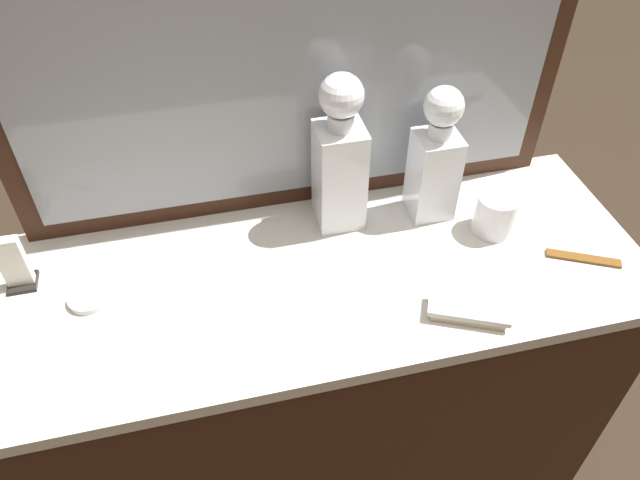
{
  "coord_description": "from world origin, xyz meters",
  "views": [
    {
      "loc": [
        -0.18,
        -0.75,
        1.65
      ],
      "look_at": [
        0.0,
        0.0,
        0.91
      ],
      "focal_mm": 34.32,
      "sensor_mm": 36.0,
      "label": 1
    }
  ],
  "objects_px": {
    "silver_brush_far_left": "(469,311)",
    "crystal_decanter_far_right": "(434,165)",
    "tortoiseshell_comb": "(583,258)",
    "napkin_holder": "(15,266)",
    "crystal_decanter_left": "(339,167)",
    "crystal_tumbler_rear": "(495,215)",
    "porcelain_dish": "(89,298)"
  },
  "relations": [
    {
      "from": "silver_brush_far_left",
      "to": "crystal_decanter_far_right",
      "type": "bearing_deg",
      "value": 83.46
    },
    {
      "from": "tortoiseshell_comb",
      "to": "napkin_holder",
      "type": "bearing_deg",
      "value": 170.13
    },
    {
      "from": "crystal_decanter_far_right",
      "to": "napkin_holder",
      "type": "xyz_separation_m",
      "value": [
        -0.78,
        -0.03,
        -0.07
      ]
    },
    {
      "from": "napkin_holder",
      "to": "crystal_decanter_far_right",
      "type": "bearing_deg",
      "value": 1.85
    },
    {
      "from": "crystal_decanter_far_right",
      "to": "crystal_decanter_left",
      "type": "relative_size",
      "value": 0.87
    },
    {
      "from": "crystal_tumbler_rear",
      "to": "porcelain_dish",
      "type": "bearing_deg",
      "value": -179.45
    },
    {
      "from": "napkin_holder",
      "to": "crystal_tumbler_rear",
      "type": "bearing_deg",
      "value": -3.83
    },
    {
      "from": "crystal_decanter_far_right",
      "to": "crystal_tumbler_rear",
      "type": "xyz_separation_m",
      "value": [
        0.1,
        -0.08,
        -0.08
      ]
    },
    {
      "from": "crystal_decanter_far_right",
      "to": "tortoiseshell_comb",
      "type": "height_order",
      "value": "crystal_decanter_far_right"
    },
    {
      "from": "tortoiseshell_comb",
      "to": "porcelain_dish",
      "type": "bearing_deg",
      "value": 173.01
    },
    {
      "from": "silver_brush_far_left",
      "to": "napkin_holder",
      "type": "xyz_separation_m",
      "value": [
        -0.75,
        0.25,
        0.03
      ]
    },
    {
      "from": "crystal_decanter_far_right",
      "to": "silver_brush_far_left",
      "type": "distance_m",
      "value": 0.3
    },
    {
      "from": "crystal_decanter_left",
      "to": "tortoiseshell_comb",
      "type": "distance_m",
      "value": 0.49
    },
    {
      "from": "silver_brush_far_left",
      "to": "napkin_holder",
      "type": "distance_m",
      "value": 0.79
    },
    {
      "from": "crystal_decanter_far_right",
      "to": "napkin_holder",
      "type": "relative_size",
      "value": 2.54
    },
    {
      "from": "crystal_decanter_left",
      "to": "crystal_tumbler_rear",
      "type": "bearing_deg",
      "value": -19.32
    },
    {
      "from": "crystal_decanter_far_right",
      "to": "silver_brush_far_left",
      "type": "relative_size",
      "value": 1.88
    },
    {
      "from": "porcelain_dish",
      "to": "tortoiseshell_comb",
      "type": "relative_size",
      "value": 0.56
    },
    {
      "from": "crystal_decanter_far_right",
      "to": "silver_brush_far_left",
      "type": "height_order",
      "value": "crystal_decanter_far_right"
    },
    {
      "from": "crystal_decanter_left",
      "to": "crystal_tumbler_rear",
      "type": "height_order",
      "value": "crystal_decanter_left"
    },
    {
      "from": "crystal_decanter_left",
      "to": "napkin_holder",
      "type": "distance_m",
      "value": 0.6
    },
    {
      "from": "silver_brush_far_left",
      "to": "porcelain_dish",
      "type": "xyz_separation_m",
      "value": [
        -0.63,
        0.19,
        -0.01
      ]
    },
    {
      "from": "tortoiseshell_comb",
      "to": "crystal_tumbler_rear",
      "type": "bearing_deg",
      "value": 138.1
    },
    {
      "from": "silver_brush_far_left",
      "to": "crystal_tumbler_rear",
      "type": "bearing_deg",
      "value": 55.16
    },
    {
      "from": "crystal_decanter_far_right",
      "to": "porcelain_dish",
      "type": "distance_m",
      "value": 0.68
    },
    {
      "from": "porcelain_dish",
      "to": "napkin_holder",
      "type": "distance_m",
      "value": 0.14
    },
    {
      "from": "crystal_decanter_far_right",
      "to": "silver_brush_far_left",
      "type": "bearing_deg",
      "value": -96.54
    },
    {
      "from": "silver_brush_far_left",
      "to": "tortoiseshell_comb",
      "type": "xyz_separation_m",
      "value": [
        0.27,
        0.08,
        -0.01
      ]
    },
    {
      "from": "silver_brush_far_left",
      "to": "tortoiseshell_comb",
      "type": "bearing_deg",
      "value": 15.88
    },
    {
      "from": "crystal_tumbler_rear",
      "to": "silver_brush_far_left",
      "type": "xyz_separation_m",
      "value": [
        -0.13,
        -0.19,
        -0.03
      ]
    },
    {
      "from": "crystal_tumbler_rear",
      "to": "silver_brush_far_left",
      "type": "distance_m",
      "value": 0.24
    },
    {
      "from": "crystal_decanter_left",
      "to": "silver_brush_far_left",
      "type": "xyz_separation_m",
      "value": [
        0.15,
        -0.29,
        -0.12
      ]
    }
  ]
}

